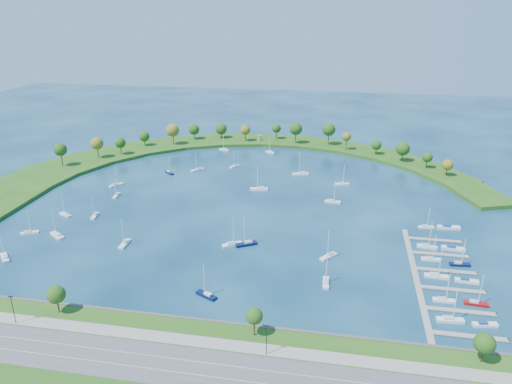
% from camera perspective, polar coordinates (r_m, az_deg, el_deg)
% --- Properties ---
extents(ground, '(700.00, 700.00, 0.00)m').
position_cam_1_polar(ground, '(249.46, -1.34, -1.19)').
color(ground, '#072340').
rests_on(ground, ground).
extents(south_shoreline, '(420.00, 43.10, 11.60)m').
position_cam_1_polar(south_shoreline, '(147.33, -11.58, -19.11)').
color(south_shoreline, '#235216').
rests_on(south_shoreline, ground).
extents(breakwater, '(286.74, 247.64, 2.00)m').
position_cam_1_polar(breakwater, '(304.82, -8.05, 3.05)').
color(breakwater, '#235216').
rests_on(breakwater, ground).
extents(breakwater_trees, '(237.97, 94.82, 15.70)m').
position_cam_1_polar(breakwater_trees, '(332.05, -1.13, 6.55)').
color(breakwater_trees, '#382314').
rests_on(breakwater_trees, breakwater).
extents(harbor_tower, '(2.60, 2.60, 3.84)m').
position_cam_1_polar(harbor_tower, '(356.48, 0.43, 6.45)').
color(harbor_tower, gray).
rests_on(harbor_tower, breakwater).
extents(dock_system, '(24.28, 82.00, 1.60)m').
position_cam_1_polar(dock_system, '(193.87, 20.55, -9.59)').
color(dock_system, gray).
rests_on(dock_system, ground).
extents(moored_boat_0, '(8.36, 2.96, 12.06)m').
position_cam_1_polar(moored_boat_0, '(251.35, 9.07, -1.06)').
color(moored_boat_0, white).
rests_on(moored_boat_0, ground).
extents(moored_boat_1, '(6.90, 6.42, 10.84)m').
position_cam_1_polar(moored_boat_1, '(295.82, -10.22, 2.32)').
color(moored_boat_1, '#09113A').
rests_on(moored_boat_1, ground).
extents(moored_boat_2, '(7.34, 7.46, 12.02)m').
position_cam_1_polar(moored_boat_2, '(298.54, -6.95, 2.69)').
color(moored_boat_2, white).
rests_on(moored_boat_2, ground).
extents(moored_boat_3, '(2.47, 8.46, 12.39)m').
position_cam_1_polar(moored_boat_3, '(213.13, -15.28, -5.85)').
color(moored_boat_3, white).
rests_on(moored_boat_3, ground).
extents(moored_boat_4, '(8.86, 7.06, 13.19)m').
position_cam_1_polar(moored_boat_4, '(229.91, -22.50, -4.71)').
color(moored_boat_4, white).
rests_on(moored_boat_4, ground).
extents(moored_boat_5, '(2.59, 8.12, 11.81)m').
position_cam_1_polar(moored_boat_5, '(180.77, 8.29, -10.49)').
color(moored_boat_5, white).
rests_on(moored_boat_5, ground).
extents(moored_boat_6, '(7.98, 4.76, 11.34)m').
position_cam_1_polar(moored_boat_6, '(339.07, -3.76, 5.08)').
color(moored_boat_6, white).
rests_on(moored_boat_6, ground).
extents(moored_boat_7, '(9.93, 5.59, 14.07)m').
position_cam_1_polar(moored_boat_7, '(290.01, 5.31, 2.21)').
color(moored_boat_7, white).
rests_on(moored_boat_7, ground).
extents(moored_boat_8, '(8.44, 6.96, 12.69)m').
position_cam_1_polar(moored_boat_8, '(205.34, -2.85, -6.13)').
color(moored_boat_8, white).
rests_on(moored_boat_8, ground).
extents(moored_boat_9, '(7.11, 5.71, 10.61)m').
position_cam_1_polar(moored_boat_9, '(332.74, 1.69, 4.79)').
color(moored_boat_9, white).
rests_on(moored_boat_9, ground).
extents(moored_boat_10, '(3.30, 7.79, 11.09)m').
position_cam_1_polar(moored_boat_10, '(244.63, -18.55, -2.61)').
color(moored_boat_10, white).
rests_on(moored_boat_10, ground).
extents(moored_boat_11, '(10.02, 4.21, 14.28)m').
position_cam_1_polar(moored_boat_11, '(264.98, 0.38, 0.43)').
color(moored_boat_11, white).
rests_on(moored_boat_11, ground).
extents(moored_boat_12, '(7.13, 7.91, 12.27)m').
position_cam_1_polar(moored_boat_12, '(198.19, 8.61, -7.45)').
color(moored_boat_12, white).
rests_on(moored_boat_12, ground).
extents(moored_boat_13, '(6.75, 7.83, 11.94)m').
position_cam_1_polar(moored_boat_13, '(282.44, -16.20, 0.88)').
color(moored_boat_13, white).
rests_on(moored_boat_13, ground).
extents(moored_boat_14, '(2.51, 7.26, 10.48)m').
position_cam_1_polar(moored_boat_14, '(267.03, -16.19, -0.32)').
color(moored_boat_14, white).
rests_on(moored_boat_14, ground).
extents(moored_boat_15, '(7.34, 4.91, 10.55)m').
position_cam_1_polar(moored_boat_15, '(250.98, -21.64, -2.42)').
color(moored_boat_15, white).
rests_on(moored_boat_15, ground).
extents(moored_boat_16, '(7.71, 5.53, 11.20)m').
position_cam_1_polar(moored_boat_16, '(237.82, -25.25, -4.30)').
color(moored_boat_16, white).
rests_on(moored_boat_16, ground).
extents(moored_boat_17, '(8.46, 5.86, 12.21)m').
position_cam_1_polar(moored_boat_17, '(173.00, -5.89, -11.96)').
color(moored_boat_17, '#09113A').
rests_on(moored_boat_17, ground).
extents(moored_boat_18, '(8.65, 4.87, 12.26)m').
position_cam_1_polar(moored_boat_18, '(276.83, 10.14, 1.00)').
color(moored_boat_18, white).
rests_on(moored_boat_18, ground).
extents(moored_boat_19, '(5.88, 6.93, 10.51)m').
position_cam_1_polar(moored_boat_19, '(303.44, -2.53, 3.13)').
color(moored_boat_19, white).
rests_on(moored_boat_19, ground).
extents(moored_boat_20, '(7.66, 7.67, 12.45)m').
position_cam_1_polar(moored_boat_20, '(219.59, -27.61, -6.83)').
color(moored_boat_20, white).
rests_on(moored_boat_20, ground).
extents(moored_boat_21, '(9.33, 6.95, 13.65)m').
position_cam_1_polar(moored_boat_21, '(205.44, -1.15, -6.08)').
color(moored_boat_21, '#09113A').
rests_on(moored_boat_21, ground).
extents(docked_boat_0, '(8.82, 3.19, 12.69)m').
position_cam_1_polar(docked_boat_0, '(172.19, 22.00, -13.78)').
color(docked_boat_0, white).
rests_on(docked_boat_0, ground).
extents(docked_boat_1, '(8.11, 3.50, 1.60)m').
position_cam_1_polar(docked_boat_1, '(174.65, 25.46, -13.98)').
color(docked_boat_1, white).
rests_on(docked_boat_1, ground).
extents(docked_boat_2, '(7.42, 2.13, 10.89)m').
position_cam_1_polar(docked_boat_2, '(181.54, 21.35, -11.75)').
color(docked_boat_2, white).
rests_on(docked_boat_2, ground).
extents(docked_boat_3, '(8.03, 2.81, 11.59)m').
position_cam_1_polar(docked_boat_3, '(183.99, 24.62, -11.81)').
color(docked_boat_3, maroon).
rests_on(docked_boat_3, ground).
extents(docked_boat_4, '(8.80, 2.70, 12.83)m').
position_cam_1_polar(docked_boat_4, '(194.86, 20.56, -9.22)').
color(docked_boat_4, white).
rests_on(docked_boat_4, ground).
extents(docked_boat_5, '(8.47, 2.94, 1.70)m').
position_cam_1_polar(docked_boat_5, '(196.19, 23.65, -9.59)').
color(docked_boat_5, white).
rests_on(docked_boat_5, ground).
extents(docked_boat_6, '(7.56, 2.34, 11.01)m').
position_cam_1_polar(docked_boat_6, '(206.24, 20.00, -7.40)').
color(docked_boat_6, white).
rests_on(docked_boat_6, ground).
extents(docked_boat_7, '(8.04, 2.93, 11.56)m').
position_cam_1_polar(docked_boat_7, '(206.58, 22.98, -7.79)').
color(docked_boat_7, '#09113A').
rests_on(docked_boat_7, ground).
extents(docked_boat_8, '(8.42, 3.38, 12.03)m').
position_cam_1_polar(docked_boat_8, '(215.71, 19.58, -6.03)').
color(docked_boat_8, white).
rests_on(docked_boat_8, ground).
extents(docked_boat_9, '(9.62, 3.44, 1.92)m').
position_cam_1_polar(docked_boat_9, '(218.00, 22.29, -6.19)').
color(docked_boat_9, white).
rests_on(docked_boat_9, ground).
extents(docked_boat_10, '(7.28, 3.16, 10.36)m').
position_cam_1_polar(docked_boat_10, '(233.90, 19.49, -3.85)').
color(docked_boat_10, white).
rests_on(docked_boat_10, ground).
extents(docked_boat_11, '(10.19, 3.72, 2.04)m').
position_cam_1_polar(docked_boat_11, '(236.84, 21.82, -3.90)').
color(docked_boat_11, white).
rests_on(docked_boat_11, ground).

